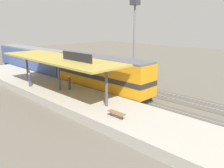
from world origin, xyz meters
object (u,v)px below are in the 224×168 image
(light_mast, at_px, (135,24))
(person_boarding, at_px, (69,82))
(passenger_carriage_single, at_px, (32,59))
(person_walking, at_px, (29,76))
(locomotive, at_px, (101,74))
(person_waiting, at_px, (30,79))
(platform_bench, at_px, (117,113))

(light_mast, bearing_deg, person_boarding, 178.77)
(passenger_carriage_single, relative_size, person_walking, 11.70)
(passenger_carriage_single, distance_m, person_walking, 11.57)
(locomotive, height_order, person_walking, locomotive)
(light_mast, bearing_deg, person_walking, 153.59)
(passenger_carriage_single, relative_size, person_waiting, 11.70)
(person_walking, xyz_separation_m, person_boarding, (1.81, -6.40, 0.00))
(person_waiting, bearing_deg, passenger_carriage_single, 61.66)
(platform_bench, distance_m, light_mast, 18.17)
(passenger_carriage_single, bearing_deg, locomotive, -90.00)
(light_mast, bearing_deg, person_waiting, 160.87)
(passenger_carriage_single, height_order, person_boarding, passenger_carriage_single)
(platform_bench, relative_size, light_mast, 0.15)
(person_waiting, bearing_deg, person_walking, 65.06)
(locomotive, bearing_deg, person_walking, 125.33)
(locomotive, relative_size, light_mast, 1.23)
(person_waiting, bearing_deg, person_boarding, -60.76)
(platform_bench, bearing_deg, person_waiting, 91.55)
(person_boarding, bearing_deg, locomotive, -21.47)
(locomotive, bearing_deg, person_waiting, 136.06)
(passenger_carriage_single, xyz_separation_m, person_waiting, (-6.39, -11.84, -0.46))
(platform_bench, relative_size, person_walking, 0.99)
(locomotive, distance_m, passenger_carriage_single, 18.00)
(passenger_carriage_single, bearing_deg, person_walking, -118.90)
(person_walking, height_order, person_boarding, same)
(locomotive, distance_m, person_walking, 9.68)
(locomotive, bearing_deg, passenger_carriage_single, 90.00)
(passenger_carriage_single, bearing_deg, person_boarding, -102.87)
(person_boarding, bearing_deg, person_walking, 105.82)
(light_mast, xyz_separation_m, person_boarding, (-11.57, 0.25, -6.54))
(light_mast, distance_m, person_waiting, 16.38)
(person_walking, distance_m, person_boarding, 6.65)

